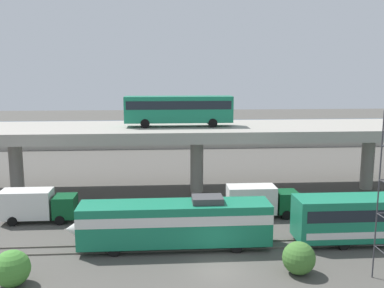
{
  "coord_description": "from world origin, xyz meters",
  "views": [
    {
      "loc": [
        -3.89,
        -28.3,
        13.83
      ],
      "look_at": [
        -0.18,
        25.5,
        4.74
      ],
      "focal_mm": 40.08,
      "sensor_mm": 36.0,
      "label": 1
    }
  ],
  "objects_px": {
    "parked_car_2": "(26,135)",
    "train_locomotive": "(166,222)",
    "parked_car_1": "(117,133)",
    "parked_car_4": "(37,131)",
    "service_truck_west": "(36,205)",
    "service_truck_east": "(260,200)",
    "transit_bus_on_overpass": "(178,108)",
    "parked_car_0": "(268,130)",
    "parked_car_3": "(326,128)"
  },
  "relations": [
    {
      "from": "parked_car_2",
      "to": "train_locomotive",
      "type": "bearing_deg",
      "value": 117.92
    },
    {
      "from": "parked_car_1",
      "to": "parked_car_4",
      "type": "height_order",
      "value": "same"
    },
    {
      "from": "service_truck_west",
      "to": "parked_car_4",
      "type": "distance_m",
      "value": 47.69
    },
    {
      "from": "service_truck_west",
      "to": "service_truck_east",
      "type": "distance_m",
      "value": 21.13
    },
    {
      "from": "train_locomotive",
      "to": "parked_car_1",
      "type": "bearing_deg",
      "value": -79.83
    },
    {
      "from": "parked_car_4",
      "to": "transit_bus_on_overpass",
      "type": "bearing_deg",
      "value": -54.6
    },
    {
      "from": "train_locomotive",
      "to": "service_truck_east",
      "type": "distance_m",
      "value": 11.52
    },
    {
      "from": "service_truck_east",
      "to": "service_truck_west",
      "type": "bearing_deg",
      "value": 180.0
    },
    {
      "from": "train_locomotive",
      "to": "service_truck_west",
      "type": "bearing_deg",
      "value": -30.2
    },
    {
      "from": "transit_bus_on_overpass",
      "to": "parked_car_2",
      "type": "xyz_separation_m",
      "value": [
        -26.96,
        32.18,
        -7.53
      ]
    },
    {
      "from": "parked_car_0",
      "to": "parked_car_4",
      "type": "relative_size",
      "value": 0.94
    },
    {
      "from": "service_truck_east",
      "to": "parked_car_2",
      "type": "relative_size",
      "value": 1.48
    },
    {
      "from": "transit_bus_on_overpass",
      "to": "parked_car_3",
      "type": "distance_m",
      "value": 50.23
    },
    {
      "from": "train_locomotive",
      "to": "parked_car_2",
      "type": "height_order",
      "value": "train_locomotive"
    },
    {
      "from": "train_locomotive",
      "to": "parked_car_4",
      "type": "relative_size",
      "value": 3.53
    },
    {
      "from": "parked_car_0",
      "to": "parked_car_3",
      "type": "height_order",
      "value": "same"
    },
    {
      "from": "transit_bus_on_overpass",
      "to": "service_truck_east",
      "type": "distance_m",
      "value": 14.07
    },
    {
      "from": "train_locomotive",
      "to": "transit_bus_on_overpass",
      "type": "bearing_deg",
      "value": -96.04
    },
    {
      "from": "train_locomotive",
      "to": "transit_bus_on_overpass",
      "type": "distance_m",
      "value": 17.43
    },
    {
      "from": "transit_bus_on_overpass",
      "to": "service_truck_east",
      "type": "height_order",
      "value": "transit_bus_on_overpass"
    },
    {
      "from": "transit_bus_on_overpass",
      "to": "parked_car_3",
      "type": "height_order",
      "value": "transit_bus_on_overpass"
    },
    {
      "from": "service_truck_west",
      "to": "parked_car_0",
      "type": "distance_m",
      "value": 55.45
    },
    {
      "from": "transit_bus_on_overpass",
      "to": "service_truck_west",
      "type": "xyz_separation_m",
      "value": [
        -13.61,
        -8.62,
        -8.19
      ]
    },
    {
      "from": "service_truck_west",
      "to": "service_truck_east",
      "type": "xyz_separation_m",
      "value": [
        21.13,
        0.0,
        0.0
      ]
    },
    {
      "from": "transit_bus_on_overpass",
      "to": "parked_car_2",
      "type": "bearing_deg",
      "value": -50.04
    },
    {
      "from": "service_truck_west",
      "to": "parked_car_3",
      "type": "bearing_deg",
      "value": 45.53
    },
    {
      "from": "train_locomotive",
      "to": "service_truck_west",
      "type": "distance_m",
      "value": 13.85
    },
    {
      "from": "transit_bus_on_overpass",
      "to": "parked_car_1",
      "type": "height_order",
      "value": "transit_bus_on_overpass"
    },
    {
      "from": "transit_bus_on_overpass",
      "to": "service_truck_east",
      "type": "relative_size",
      "value": 1.76
    },
    {
      "from": "train_locomotive",
      "to": "parked_car_4",
      "type": "bearing_deg",
      "value": -64.83
    },
    {
      "from": "service_truck_east",
      "to": "parked_car_2",
      "type": "height_order",
      "value": "service_truck_east"
    },
    {
      "from": "service_truck_east",
      "to": "parked_car_2",
      "type": "distance_m",
      "value": 53.42
    },
    {
      "from": "transit_bus_on_overpass",
      "to": "parked_car_0",
      "type": "distance_m",
      "value": 41.53
    },
    {
      "from": "transit_bus_on_overpass",
      "to": "service_truck_west",
      "type": "distance_m",
      "value": 18.07
    },
    {
      "from": "service_truck_west",
      "to": "parked_car_1",
      "type": "bearing_deg",
      "value": 85.81
    },
    {
      "from": "parked_car_0",
      "to": "parked_car_2",
      "type": "height_order",
      "value": "same"
    },
    {
      "from": "train_locomotive",
      "to": "parked_car_0",
      "type": "relative_size",
      "value": 3.77
    },
    {
      "from": "parked_car_4",
      "to": "parked_car_2",
      "type": "bearing_deg",
      "value": -95.12
    },
    {
      "from": "parked_car_3",
      "to": "transit_bus_on_overpass",
      "type": "bearing_deg",
      "value": -130.23
    },
    {
      "from": "transit_bus_on_overpass",
      "to": "parked_car_1",
      "type": "distance_m",
      "value": 36.15
    },
    {
      "from": "parked_car_0",
      "to": "parked_car_3",
      "type": "xyz_separation_m",
      "value": [
        12.71,
        1.96,
        0.0
      ]
    },
    {
      "from": "service_truck_west",
      "to": "service_truck_east",
      "type": "height_order",
      "value": "same"
    },
    {
      "from": "service_truck_west",
      "to": "parked_car_2",
      "type": "relative_size",
      "value": 1.48
    },
    {
      "from": "parked_car_1",
      "to": "service_truck_west",
      "type": "bearing_deg",
      "value": 85.81
    },
    {
      "from": "train_locomotive",
      "to": "parked_car_4",
      "type": "xyz_separation_m",
      "value": [
        -24.85,
        52.87,
        0.1
      ]
    },
    {
      "from": "transit_bus_on_overpass",
      "to": "parked_car_4",
      "type": "distance_m",
      "value": 46.36
    },
    {
      "from": "service_truck_east",
      "to": "parked_car_1",
      "type": "bearing_deg",
      "value": 113.03
    },
    {
      "from": "service_truck_west",
      "to": "parked_car_4",
      "type": "height_order",
      "value": "service_truck_west"
    },
    {
      "from": "parked_car_2",
      "to": "parked_car_4",
      "type": "xyz_separation_m",
      "value": [
        0.46,
        5.11,
        0.0
      ]
    },
    {
      "from": "parked_car_1",
      "to": "parked_car_4",
      "type": "bearing_deg",
      "value": -12.42
    }
  ]
}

